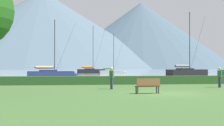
{
  "coord_description": "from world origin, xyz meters",
  "views": [
    {
      "loc": [
        -5.85,
        -19.19,
        1.64
      ],
      "look_at": [
        5.52,
        67.24,
        2.82
      ],
      "focal_mm": 50.94,
      "sensor_mm": 36.0,
      "label": 1
    }
  ],
  "objects_px": {
    "sailboat_slip_0": "(188,71)",
    "park_bench_under_tree": "(148,85)",
    "sailboat_slip_6": "(112,72)",
    "person_seated_viewer": "(220,75)",
    "sailboat_slip_9": "(91,71)",
    "sailboat_slip_1": "(187,72)",
    "person_standing_walker": "(112,76)",
    "sailboat_slip_5": "(51,74)"
  },
  "relations": [
    {
      "from": "park_bench_under_tree",
      "to": "person_standing_walker",
      "type": "height_order",
      "value": "person_standing_walker"
    },
    {
      "from": "sailboat_slip_0",
      "to": "park_bench_under_tree",
      "type": "relative_size",
      "value": 5.08
    },
    {
      "from": "sailboat_slip_0",
      "to": "person_standing_walker",
      "type": "height_order",
      "value": "sailboat_slip_0"
    },
    {
      "from": "sailboat_slip_1",
      "to": "sailboat_slip_0",
      "type": "bearing_deg",
      "value": 54.33
    },
    {
      "from": "sailboat_slip_1",
      "to": "person_seated_viewer",
      "type": "relative_size",
      "value": 7.47
    },
    {
      "from": "sailboat_slip_0",
      "to": "sailboat_slip_9",
      "type": "xyz_separation_m",
      "value": [
        -28.86,
        -4.31,
        0.15
      ]
    },
    {
      "from": "sailboat_slip_6",
      "to": "person_standing_walker",
      "type": "height_order",
      "value": "sailboat_slip_6"
    },
    {
      "from": "sailboat_slip_0",
      "to": "sailboat_slip_5",
      "type": "xyz_separation_m",
      "value": [
        -37.26,
        -41.4,
        0.08
      ]
    },
    {
      "from": "sailboat_slip_6",
      "to": "person_seated_viewer",
      "type": "height_order",
      "value": "sailboat_slip_6"
    },
    {
      "from": "park_bench_under_tree",
      "to": "person_standing_walker",
      "type": "xyz_separation_m",
      "value": [
        -1.71,
        4.26,
        0.44
      ]
    },
    {
      "from": "park_bench_under_tree",
      "to": "person_standing_walker",
      "type": "distance_m",
      "value": 4.61
    },
    {
      "from": "sailboat_slip_5",
      "to": "sailboat_slip_6",
      "type": "bearing_deg",
      "value": 52.75
    },
    {
      "from": "sailboat_slip_1",
      "to": "person_standing_walker",
      "type": "distance_m",
      "value": 39.74
    },
    {
      "from": "sailboat_slip_6",
      "to": "person_seated_viewer",
      "type": "xyz_separation_m",
      "value": [
        2.28,
        -49.57,
        0.42
      ]
    },
    {
      "from": "sailboat_slip_1",
      "to": "sailboat_slip_5",
      "type": "distance_m",
      "value": 26.99
    },
    {
      "from": "sailboat_slip_9",
      "to": "sailboat_slip_1",
      "type": "bearing_deg",
      "value": -63.14
    },
    {
      "from": "sailboat_slip_1",
      "to": "sailboat_slip_9",
      "type": "relative_size",
      "value": 0.96
    },
    {
      "from": "sailboat_slip_1",
      "to": "park_bench_under_tree",
      "type": "xyz_separation_m",
      "value": [
        -17.47,
        -39.06,
        -0.23
      ]
    },
    {
      "from": "park_bench_under_tree",
      "to": "person_seated_viewer",
      "type": "relative_size",
      "value": 0.94
    },
    {
      "from": "sailboat_slip_0",
      "to": "park_bench_under_tree",
      "type": "xyz_separation_m",
      "value": [
        -29.68,
        -70.42,
        -0.03
      ]
    },
    {
      "from": "sailboat_slip_9",
      "to": "sailboat_slip_6",
      "type": "bearing_deg",
      "value": -74.86
    },
    {
      "from": "person_seated_viewer",
      "to": "person_standing_walker",
      "type": "xyz_separation_m",
      "value": [
        -8.95,
        -0.83,
        0.0
      ]
    },
    {
      "from": "sailboat_slip_1",
      "to": "sailboat_slip_5",
      "type": "xyz_separation_m",
      "value": [
        -25.05,
        -10.04,
        -0.12
      ]
    },
    {
      "from": "person_seated_viewer",
      "to": "sailboat_slip_5",
      "type": "bearing_deg",
      "value": 121.05
    },
    {
      "from": "sailboat_slip_5",
      "to": "park_bench_under_tree",
      "type": "distance_m",
      "value": 29.99
    },
    {
      "from": "sailboat_slip_0",
      "to": "park_bench_under_tree",
      "type": "bearing_deg",
      "value": -119.76
    },
    {
      "from": "sailboat_slip_1",
      "to": "sailboat_slip_5",
      "type": "relative_size",
      "value": 1.4
    },
    {
      "from": "sailboat_slip_9",
      "to": "park_bench_under_tree",
      "type": "height_order",
      "value": "sailboat_slip_9"
    },
    {
      "from": "sailboat_slip_1",
      "to": "person_seated_viewer",
      "type": "distance_m",
      "value": 35.48
    },
    {
      "from": "sailboat_slip_0",
      "to": "sailboat_slip_9",
      "type": "relative_size",
      "value": 0.62
    },
    {
      "from": "person_seated_viewer",
      "to": "sailboat_slip_0",
      "type": "bearing_deg",
      "value": 70.31
    },
    {
      "from": "sailboat_slip_0",
      "to": "sailboat_slip_9",
      "type": "height_order",
      "value": "sailboat_slip_9"
    },
    {
      "from": "sailboat_slip_0",
      "to": "person_seated_viewer",
      "type": "distance_m",
      "value": 69.07
    },
    {
      "from": "sailboat_slip_9",
      "to": "park_bench_under_tree",
      "type": "distance_m",
      "value": 66.11
    },
    {
      "from": "sailboat_slip_1",
      "to": "sailboat_slip_6",
      "type": "relative_size",
      "value": 1.27
    },
    {
      "from": "sailboat_slip_1",
      "to": "sailboat_slip_6",
      "type": "distance_m",
      "value": 19.99
    },
    {
      "from": "sailboat_slip_5",
      "to": "person_standing_walker",
      "type": "xyz_separation_m",
      "value": [
        5.87,
        -24.76,
        0.33
      ]
    },
    {
      "from": "sailboat_slip_9",
      "to": "sailboat_slip_5",
      "type": "bearing_deg",
      "value": -107.52
    },
    {
      "from": "sailboat_slip_6",
      "to": "sailboat_slip_0",
      "type": "bearing_deg",
      "value": 30.83
    },
    {
      "from": "sailboat_slip_5",
      "to": "sailboat_slip_6",
      "type": "xyz_separation_m",
      "value": [
        12.55,
        25.64,
        -0.09
      ]
    },
    {
      "from": "sailboat_slip_5",
      "to": "park_bench_under_tree",
      "type": "relative_size",
      "value": 5.64
    },
    {
      "from": "person_seated_viewer",
      "to": "park_bench_under_tree",
      "type": "bearing_deg",
      "value": -145.62
    }
  ]
}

